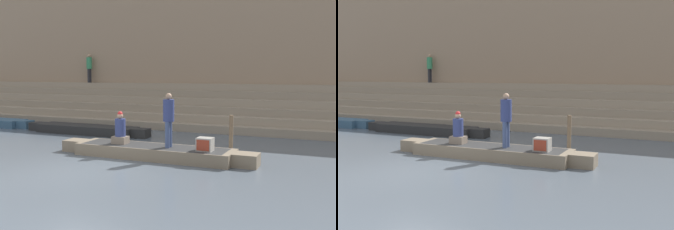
% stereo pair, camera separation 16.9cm
% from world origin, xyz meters
% --- Properties ---
extents(ground_plane, '(120.00, 120.00, 0.00)m').
position_xyz_m(ground_plane, '(0.00, 0.00, 0.00)').
color(ground_plane, '#4C5660').
extents(ghat_steps, '(36.00, 3.99, 2.19)m').
position_xyz_m(ghat_steps, '(0.00, 10.79, 0.79)').
color(ghat_steps, gray).
rests_on(ghat_steps, ground).
extents(back_wall, '(34.20, 1.28, 8.10)m').
position_xyz_m(back_wall, '(0.00, 12.82, 4.02)').
color(back_wall, '#937A60').
rests_on(back_wall, ground).
extents(rowboat_main, '(6.83, 1.36, 0.40)m').
position_xyz_m(rowboat_main, '(1.24, 2.49, 0.21)').
color(rowboat_main, '#756651').
rests_on(rowboat_main, ground).
extents(person_standing, '(0.36, 0.36, 1.73)m').
position_xyz_m(person_standing, '(1.80, 2.45, 1.39)').
color(person_standing, '#3D4C75').
rests_on(person_standing, rowboat_main).
extents(person_rowing, '(0.50, 0.39, 1.09)m').
position_xyz_m(person_rowing, '(0.02, 2.46, 0.83)').
color(person_rowing, '#756656').
rests_on(person_rowing, rowboat_main).
extents(tv_set, '(0.48, 0.43, 0.41)m').
position_xyz_m(tv_set, '(3.05, 2.36, 0.60)').
color(tv_set, '#9E998E').
rests_on(tv_set, rowboat_main).
extents(moored_boat_shore, '(6.31, 1.14, 0.39)m').
position_xyz_m(moored_boat_shore, '(-3.84, 5.98, 0.21)').
color(moored_boat_shore, black).
rests_on(moored_boat_shore, ground).
extents(mooring_post, '(0.15, 0.15, 1.30)m').
position_xyz_m(mooring_post, '(3.31, 4.51, 0.65)').
color(mooring_post, brown).
rests_on(mooring_post, ground).
extents(person_on_steps, '(0.34, 0.34, 1.78)m').
position_xyz_m(person_on_steps, '(-7.73, 11.90, 3.22)').
color(person_on_steps, '#28282D').
rests_on(person_on_steps, ghat_steps).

